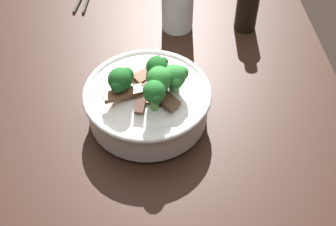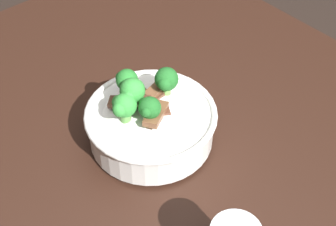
# 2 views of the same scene
# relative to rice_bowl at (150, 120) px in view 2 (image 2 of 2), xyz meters

# --- Properties ---
(dining_table) EXTENTS (1.44, 0.94, 0.81)m
(dining_table) POSITION_rel_rice_bowl_xyz_m (-0.13, -0.06, -0.18)
(dining_table) COLOR black
(dining_table) RESTS_ON ground
(rice_bowl) EXTENTS (0.24, 0.24, 0.15)m
(rice_bowl) POSITION_rel_rice_bowl_xyz_m (0.00, 0.00, 0.00)
(rice_bowl) COLOR white
(rice_bowl) RESTS_ON dining_table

